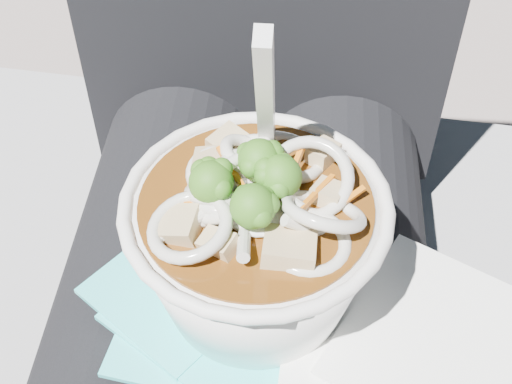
# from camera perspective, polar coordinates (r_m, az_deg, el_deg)

# --- Properties ---
(stone_ledge) EXTENTS (1.04, 0.59, 0.47)m
(stone_ledge) POSITION_cam_1_polar(r_m,az_deg,el_deg) (0.93, -0.04, -13.99)
(stone_ledge) COLOR gray
(stone_ledge) RESTS_ON ground
(lap) EXTENTS (0.31, 0.48, 0.15)m
(lap) POSITION_cam_1_polar(r_m,az_deg,el_deg) (0.58, -1.31, -12.42)
(lap) COLOR black
(lap) RESTS_ON stone_ledge
(person_body) EXTENTS (0.34, 0.94, 1.01)m
(person_body) POSITION_cam_1_polar(r_m,az_deg,el_deg) (0.62, -0.50, -4.01)
(person_body) COLOR black
(person_body) RESTS_ON ground
(plastic_bag) EXTENTS (0.29, 0.27, 0.01)m
(plastic_bag) POSITION_cam_1_polar(r_m,az_deg,el_deg) (0.50, 0.60, -10.44)
(plastic_bag) COLOR #33D2D5
(plastic_bag) RESTS_ON lap
(napkins) EXTENTS (0.20, 0.18, 0.01)m
(napkins) POSITION_cam_1_polar(r_m,az_deg,el_deg) (0.48, 12.49, -12.74)
(napkins) COLOR white
(napkins) RESTS_ON plastic_bag
(udon_bowl) EXTENTS (0.19, 0.19, 0.21)m
(udon_bowl) POSITION_cam_1_polar(r_m,az_deg,el_deg) (0.46, -0.01, -3.59)
(udon_bowl) COLOR white
(udon_bowl) RESTS_ON plastic_bag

